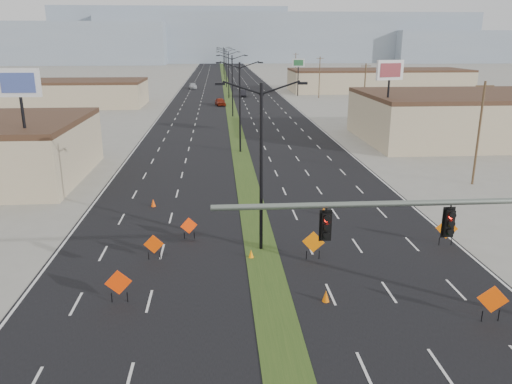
{
  "coord_description": "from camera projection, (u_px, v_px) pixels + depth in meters",
  "views": [
    {
      "loc": [
        -2.43,
        -16.11,
        12.2
      ],
      "look_at": [
        -0.19,
        13.51,
        3.2
      ],
      "focal_mm": 35.0,
      "sensor_mm": 36.0,
      "label": 1
    }
  ],
  "objects": [
    {
      "name": "utility_pole_0",
      "position": [
        479.0,
        132.0,
        43.03
      ],
      "size": [
        1.6,
        0.2,
        9.0
      ],
      "color": "#4C3823",
      "rests_on": "ground"
    },
    {
      "name": "construction_sign_1",
      "position": [
        118.0,
        284.0,
        24.01
      ],
      "size": [
        1.28,
        0.25,
        1.72
      ],
      "rotation": [
        0.0,
        0.0,
        0.16
      ],
      "color": "red",
      "rests_on": "ground"
    },
    {
      "name": "mesa_center",
      "position": [
        286.0,
        38.0,
        304.18
      ],
      "size": [
        220.0,
        50.0,
        28.0
      ],
      "primitive_type": "cube",
      "color": "#8593A5",
      "rests_on": "ground"
    },
    {
      "name": "streetlight_3",
      "position": [
        229.0,
        73.0,
        109.12
      ],
      "size": [
        5.15,
        0.24,
        10.02
      ],
      "color": "black",
      "rests_on": "ground"
    },
    {
      "name": "pole_sign_east_far",
      "position": [
        298.0,
        66.0,
        113.73
      ],
      "size": [
        2.69,
        1.25,
        8.39
      ],
      "rotation": [
        0.0,
        0.0,
        -0.34
      ],
      "color": "black",
      "rests_on": "ground"
    },
    {
      "name": "cone_0",
      "position": [
        326.0,
        296.0,
        24.28
      ],
      "size": [
        0.4,
        0.4,
        0.61
      ],
      "primitive_type": "cone",
      "rotation": [
        0.0,
        0.0,
        0.11
      ],
      "color": "#D75E04",
      "rests_on": "ground"
    },
    {
      "name": "car_far",
      "position": [
        193.0,
        86.0,
        132.66
      ],
      "size": [
        2.3,
        4.88,
        1.37
      ],
      "primitive_type": "imported",
      "rotation": [
        0.0,
        0.0,
        0.08
      ],
      "color": "#ABAFB5",
      "rests_on": "ground"
    },
    {
      "name": "mesa_west",
      "position": [
        3.0,
        43.0,
        274.44
      ],
      "size": [
        180.0,
        50.0,
        22.0
      ],
      "primitive_type": "cube",
      "color": "#8593A5",
      "rests_on": "ground"
    },
    {
      "name": "road_surface",
      "position": [
        229.0,
        97.0,
        114.51
      ],
      "size": [
        25.0,
        400.0,
        0.02
      ],
      "primitive_type": "cube",
      "color": "black",
      "rests_on": "ground"
    },
    {
      "name": "streetlight_4",
      "position": [
        226.0,
        67.0,
        135.84
      ],
      "size": [
        5.15,
        0.24,
        10.02
      ],
      "color": "black",
      "rests_on": "ground"
    },
    {
      "name": "construction_sign_5",
      "position": [
        447.0,
        229.0,
        30.78
      ],
      "size": [
        1.33,
        0.32,
        1.8
      ],
      "rotation": [
        0.0,
        0.0,
        -0.21
      ],
      "color": "#DD5F04",
      "rests_on": "ground"
    },
    {
      "name": "construction_sign_4",
      "position": [
        493.0,
        301.0,
        22.34
      ],
      "size": [
        1.3,
        0.44,
        1.8
      ],
      "rotation": [
        0.0,
        0.0,
        -0.3
      ],
      "color": "#F04905",
      "rests_on": "ground"
    },
    {
      "name": "car_left",
      "position": [
        220.0,
        102.0,
        98.29
      ],
      "size": [
        2.34,
        4.57,
        1.49
      ],
      "primitive_type": "imported",
      "rotation": [
        0.0,
        0.0,
        0.14
      ],
      "color": "maroon",
      "rests_on": "ground"
    },
    {
      "name": "signal_mast",
      "position": [
        492.0,
        232.0,
        20.22
      ],
      "size": [
        16.3,
        0.6,
        8.0
      ],
      "color": "slate",
      "rests_on": "ground"
    },
    {
      "name": "construction_sign_2",
      "position": [
        189.0,
        227.0,
        31.85
      ],
      "size": [
        1.06,
        0.32,
        1.45
      ],
      "rotation": [
        0.0,
        0.0,
        0.26
      ],
      "color": "#FF3905",
      "rests_on": "ground"
    },
    {
      "name": "pole_sign_west",
      "position": [
        20.0,
        92.0,
        39.32
      ],
      "size": [
        3.33,
        0.47,
        10.18
      ],
      "rotation": [
        0.0,
        0.0,
        -0.02
      ],
      "color": "black",
      "rests_on": "ground"
    },
    {
      "name": "cone_3",
      "position": [
        153.0,
        203.0,
        38.26
      ],
      "size": [
        0.45,
        0.45,
        0.62
      ],
      "primitive_type": "cone",
      "rotation": [
        0.0,
        0.0,
        0.26
      ],
      "color": "#EF4805",
      "rests_on": "ground"
    },
    {
      "name": "streetlight_0",
      "position": [
        261.0,
        163.0,
        28.97
      ],
      "size": [
        5.15,
        0.24,
        10.02
      ],
      "color": "black",
      "rests_on": "ground"
    },
    {
      "name": "mesa_backdrop",
      "position": [
        173.0,
        35.0,
        317.64
      ],
      "size": [
        140.0,
        50.0,
        32.0
      ],
      "primitive_type": "cube",
      "color": "#8593A5",
      "rests_on": "ground"
    },
    {
      "name": "streetlight_5",
      "position": [
        225.0,
        63.0,
        162.56
      ],
      "size": [
        5.15,
        0.24,
        10.02
      ],
      "color": "black",
      "rests_on": "ground"
    },
    {
      "name": "utility_pole_1",
      "position": [
        364.0,
        92.0,
        76.43
      ],
      "size": [
        1.6,
        0.2,
        9.0
      ],
      "color": "#4C3823",
      "rests_on": "ground"
    },
    {
      "name": "utility_pole_2",
      "position": [
        319.0,
        77.0,
        109.83
      ],
      "size": [
        1.6,
        0.2,
        9.0
      ],
      "color": "#4C3823",
      "rests_on": "ground"
    },
    {
      "name": "building_sw_far",
      "position": [
        66.0,
        94.0,
        97.24
      ],
      "size": [
        30.0,
        14.0,
        4.5
      ],
      "primitive_type": "cube",
      "color": "tan",
      "rests_on": "ground"
    },
    {
      "name": "car_mid",
      "position": [
        243.0,
        93.0,
        114.17
      ],
      "size": [
        1.55,
        4.39,
        1.44
      ],
      "primitive_type": "imported",
      "rotation": [
        0.0,
        0.0,
        -0.01
      ],
      "color": "black",
      "rests_on": "ground"
    },
    {
      "name": "building_se_near",
      "position": [
        504.0,
        118.0,
        63.68
      ],
      "size": [
        36.0,
        18.0,
        5.5
      ],
      "primitive_type": "cube",
      "color": "tan",
      "rests_on": "ground"
    },
    {
      "name": "ground",
      "position": [
        288.0,
        374.0,
        19.09
      ],
      "size": [
        600.0,
        600.0,
        0.0
      ],
      "primitive_type": "plane",
      "color": "gray",
      "rests_on": "ground"
    },
    {
      "name": "pole_sign_east_near",
      "position": [
        389.0,
        77.0,
        56.58
      ],
      "size": [
        3.3,
        1.14,
        10.16
      ],
      "rotation": [
        0.0,
        0.0,
        0.24
      ],
      "color": "black",
      "rests_on": "ground"
    },
    {
      "name": "construction_sign_3",
      "position": [
        313.0,
        243.0,
        28.83
      ],
      "size": [
        1.26,
        0.36,
        1.72
      ],
      "rotation": [
        0.0,
        0.0,
        -0.25
      ],
      "color": "orange",
      "rests_on": "ground"
    },
    {
      "name": "cone_1",
      "position": [
        251.0,
        254.0,
        29.17
      ],
      "size": [
        0.42,
        0.42,
        0.54
      ],
      "primitive_type": "cone",
      "rotation": [
        0.0,
        0.0,
        -0.36
      ],
      "color": "orange",
      "rests_on": "ground"
    },
    {
      "name": "utility_pole_3",
      "position": [
        295.0,
        68.0,
        143.23
      ],
      "size": [
        1.6,
        0.2,
        9.0
      ],
      "color": "#4C3823",
      "rests_on": "ground"
    },
    {
      "name": "streetlight_2",
      "position": [
        232.0,
        84.0,
        82.4
      ],
      "size": [
        5.15,
        0.24,
        10.02
      ],
      "color": "black",
      "rests_on": "ground"
    },
    {
      "name": "construction_sign_0",
      "position": [
        154.0,
        245.0,
        28.82
      ],
      "size": [
        1.15,
        0.06,
        1.54
      ],
      "rotation": [
        0.0,
        0.0,
        0.02
      ],
      "color": "#D53D04",
      "rests_on": "ground"
    },
    {
      "name": "median_strip",
      "position": [
        229.0,
        97.0,
        114.51
      ],
      "size": [
        2.0,
        400.0,
        0.04
      ],
      "primitive_type": "cube",
      "color": "#264317",
      "rests_on": "ground"
    },
    {
      "name": "cone_2",
      "position": [
        324.0,
        211.0,
        36.44
      ],
      "size": [
        0.44,
        0.44,
        0.67
      ],
      "primitive_type": "cone",
      "rotation": [
        0.0,
        0.0,
        0.1
      ],
      "color": "#E66104",
      "rests_on": "ground"
    },
    {
      "name": "streetlight_6",
      "position": [
        224.0,
        60.0,
        189.28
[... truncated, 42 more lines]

